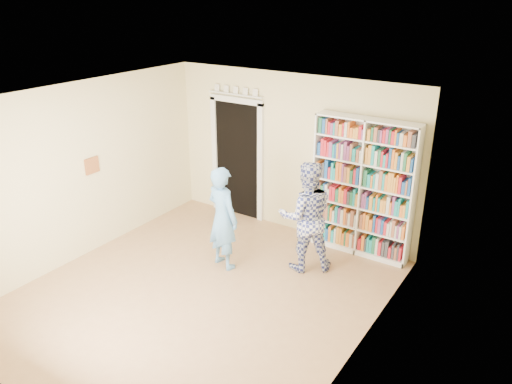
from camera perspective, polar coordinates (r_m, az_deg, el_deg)
floor at (r=7.11m, az=-6.37°, el=-11.48°), size 5.00×5.00×0.00m
ceiling at (r=6.05m, az=-7.47°, el=10.33°), size 5.00×5.00×0.00m
wall_back at (r=8.39m, az=4.08°, el=4.30°), size 4.50×0.00×4.50m
wall_left at (r=8.01m, az=-19.38°, el=2.16°), size 0.00×5.00×5.00m
wall_right at (r=5.42m, az=11.89°, el=-6.70°), size 0.00×5.00×5.00m
bookshelf at (r=7.81m, az=12.12°, el=0.51°), size 1.59×0.30×2.18m
doorway at (r=8.98m, az=-2.15°, el=4.42°), size 1.10×0.08×2.43m
wall_art at (r=8.09m, az=-18.24°, el=2.89°), size 0.03×0.25×0.25m
man_blue at (r=7.38m, az=-3.82°, el=-2.97°), size 0.65×0.51×1.58m
man_plaid at (r=7.32m, az=5.75°, el=-2.81°), size 1.04×1.00×1.69m
paper_sheet at (r=7.13m, az=5.69°, el=-3.15°), size 0.18×0.05×0.26m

